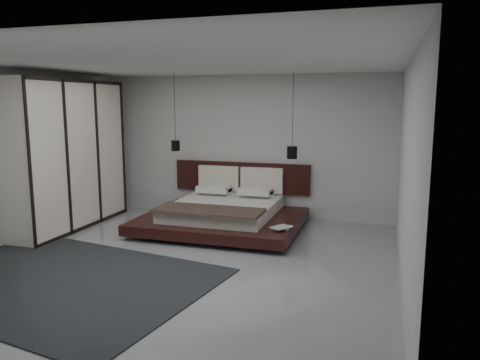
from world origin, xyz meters
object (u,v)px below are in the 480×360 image
(lattice_screen, at_px, (98,149))
(rug, at_px, (58,280))
(wardrobe, at_px, (68,155))
(bed, at_px, (224,212))
(pendant_right, at_px, (292,152))
(pendant_left, at_px, (176,145))

(lattice_screen, distance_m, rug, 4.20)
(wardrobe, bearing_deg, rug, -57.01)
(bed, bearing_deg, lattice_screen, 169.59)
(wardrobe, bearing_deg, bed, 15.44)
(pendant_right, xyz_separation_m, wardrobe, (-3.85, -1.19, -0.05))
(rug, bearing_deg, pendant_left, 89.00)
(wardrobe, xyz_separation_m, rug, (1.50, -2.31, -1.32))
(lattice_screen, height_order, bed, lattice_screen)
(rug, bearing_deg, pendant_right, 56.08)
(bed, height_order, rug, bed)
(lattice_screen, relative_size, pendant_left, 1.77)
(lattice_screen, height_order, pendant_right, pendant_right)
(lattice_screen, relative_size, pendant_right, 1.69)
(bed, distance_m, wardrobe, 2.99)
(pendant_right, bearing_deg, wardrobe, -162.86)
(pendant_left, bearing_deg, bed, -21.03)
(rug, bearing_deg, lattice_screen, 115.93)
(pendant_right, relative_size, rug, 0.40)
(pendant_right, height_order, rug, pendant_right)
(pendant_left, xyz_separation_m, rug, (-0.06, -3.50, -1.43))
(wardrobe, distance_m, rug, 3.05)
(lattice_screen, bearing_deg, pendant_right, -1.43)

